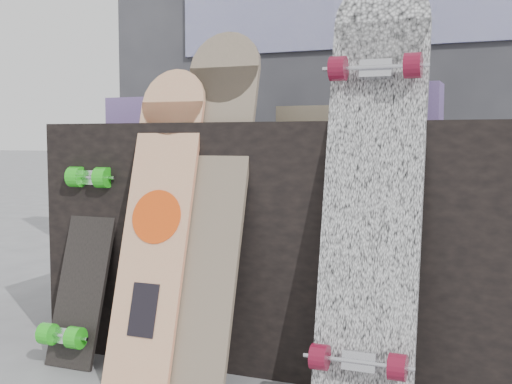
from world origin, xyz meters
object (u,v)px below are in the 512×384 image
at_px(longboard_cascadia, 373,179).
at_px(skateboard_dark, 86,242).
at_px(longboard_celtic, 210,192).
at_px(longboard_geisha, 158,213).
at_px(vendor_table, 291,238).

distance_m(longboard_cascadia, skateboard_dark, 1.00).
bearing_deg(longboard_celtic, longboard_geisha, -165.03).
bearing_deg(skateboard_dark, longboard_celtic, 1.96).
height_order(vendor_table, longboard_celtic, longboard_celtic).
bearing_deg(skateboard_dark, vendor_table, 29.06).
distance_m(vendor_table, skateboard_dark, 0.70).
height_order(longboard_celtic, longboard_cascadia, longboard_cascadia).
bearing_deg(vendor_table, longboard_celtic, -115.62).
bearing_deg(longboard_cascadia, vendor_table, 136.40).
bearing_deg(vendor_table, skateboard_dark, -150.94).
xyz_separation_m(longboard_geisha, skateboard_dark, (-0.30, 0.03, -0.12)).
distance_m(longboard_geisha, longboard_cascadia, 0.68).
relative_size(vendor_table, longboard_cascadia, 1.31).
bearing_deg(longboard_cascadia, longboard_geisha, -177.53).
bearing_deg(skateboard_dark, longboard_cascadia, 0.12).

